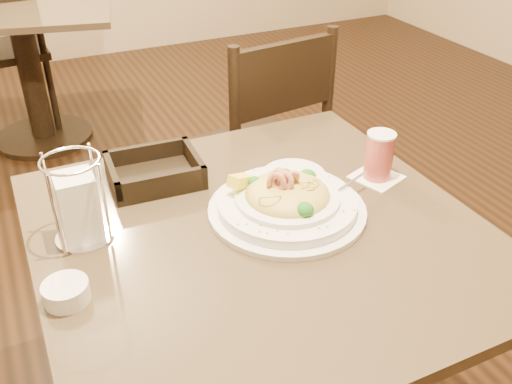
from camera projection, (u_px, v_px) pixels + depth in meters
name	position (u px, v px, depth m)	size (l,w,h in m)	color
main_table	(260.00, 311.00, 1.31)	(0.90, 0.90, 0.74)	black
background_table	(26.00, 50.00, 2.90)	(1.08, 1.08, 0.74)	black
dining_chair_near	(261.00, 148.00, 2.01)	(0.47, 0.47, 0.93)	black
dining_chair_far	(2.00, 45.00, 2.99)	(0.45, 0.45, 0.93)	black
pasta_bowl	(287.00, 200.00, 1.22)	(0.38, 0.34, 0.11)	white
drink_glass	(379.00, 156.00, 1.33)	(0.13, 0.13, 0.12)	white
bread_basket	(155.00, 173.00, 1.34)	(0.22, 0.18, 0.06)	black
napkin_caddy	(79.00, 205.00, 1.12)	(0.12, 0.12, 0.18)	silver
side_plate	(294.00, 175.00, 1.36)	(0.15, 0.15, 0.01)	white
butter_ramekin	(66.00, 292.00, 1.00)	(0.08, 0.08, 0.04)	white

